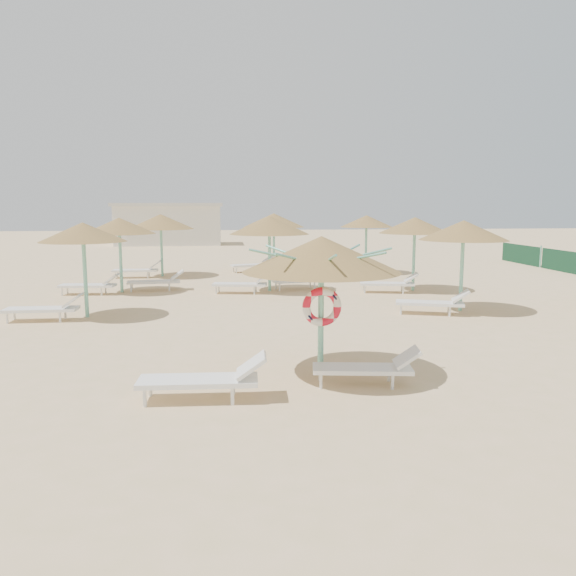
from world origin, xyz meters
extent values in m
plane|color=#E0B688|center=(0.00, 0.00, 0.00)|extent=(120.00, 120.00, 0.00)
cylinder|color=#72C6AC|center=(-0.08, -0.37, 1.07)|extent=(0.11, 0.11, 2.15)
cone|color=olive|center=(-0.08, -0.37, 2.25)|extent=(2.86, 2.86, 0.64)
cylinder|color=#72C6AC|center=(-0.08, -0.37, 2.00)|extent=(0.20, 0.20, 0.12)
cylinder|color=#72C6AC|center=(0.58, -0.37, 2.19)|extent=(1.30, 0.04, 0.33)
cylinder|color=#72C6AC|center=(0.38, 0.10, 2.19)|extent=(0.95, 0.95, 0.33)
cylinder|color=#72C6AC|center=(-0.08, 0.29, 2.19)|extent=(0.04, 1.30, 0.33)
cylinder|color=#72C6AC|center=(-0.55, 0.10, 2.19)|extent=(0.95, 0.95, 0.33)
cylinder|color=#72C6AC|center=(-0.74, -0.37, 2.19)|extent=(1.30, 0.04, 0.33)
cylinder|color=#72C6AC|center=(-0.55, -0.83, 2.19)|extent=(0.95, 0.95, 0.33)
cylinder|color=#72C6AC|center=(-0.08, -1.03, 2.19)|extent=(0.04, 1.30, 0.33)
cylinder|color=#72C6AC|center=(0.38, -0.83, 2.19)|extent=(0.95, 0.95, 0.33)
torus|color=red|center=(-0.08, -0.47, 1.30)|extent=(0.72, 0.15, 0.72)
cylinder|color=white|center=(-3.09, -1.70, 0.14)|extent=(0.06, 0.06, 0.28)
cylinder|color=white|center=(-3.07, -1.20, 0.14)|extent=(0.06, 0.06, 0.28)
cylinder|color=white|center=(-1.73, -1.77, 0.14)|extent=(0.06, 0.06, 0.28)
cylinder|color=white|center=(-1.71, -1.27, 0.14)|extent=(0.06, 0.06, 0.28)
cube|color=white|center=(-2.27, -1.49, 0.32)|extent=(1.94, 0.72, 0.08)
cube|color=white|center=(-1.42, -1.54, 0.56)|extent=(0.52, 0.63, 0.37)
cylinder|color=white|center=(-0.21, -1.16, 0.13)|extent=(0.05, 0.05, 0.25)
cylinder|color=white|center=(-0.15, -0.71, 0.13)|extent=(0.05, 0.05, 0.25)
cylinder|color=white|center=(1.00, -1.34, 0.13)|extent=(0.05, 0.05, 0.25)
cylinder|color=white|center=(1.06, -0.89, 0.13)|extent=(0.05, 0.05, 0.25)
cube|color=white|center=(0.54, -1.04, 0.29)|extent=(1.78, 0.81, 0.07)
cube|color=white|center=(1.30, -1.16, 0.51)|extent=(0.51, 0.60, 0.33)
cylinder|color=#72C6AC|center=(-5.65, 5.70, 1.15)|extent=(0.11, 0.11, 2.30)
cone|color=olive|center=(-5.65, 5.70, 2.38)|extent=(2.35, 2.35, 0.53)
cylinder|color=#72C6AC|center=(-5.65, 5.70, 2.15)|extent=(0.20, 0.20, 0.12)
cylinder|color=white|center=(-7.56, 5.06, 0.14)|extent=(0.06, 0.06, 0.28)
cylinder|color=white|center=(-7.55, 5.56, 0.14)|extent=(0.06, 0.06, 0.28)
cylinder|color=white|center=(-6.21, 5.05, 0.14)|extent=(0.06, 0.06, 0.28)
cylinder|color=white|center=(-6.20, 5.55, 0.14)|extent=(0.06, 0.06, 0.28)
cube|color=white|center=(-6.75, 5.30, 0.32)|extent=(1.91, 0.64, 0.08)
cube|color=white|center=(-5.90, 5.29, 0.56)|extent=(0.49, 0.61, 0.36)
cylinder|color=#72C6AC|center=(-5.48, 10.23, 1.15)|extent=(0.11, 0.11, 2.30)
cone|color=olive|center=(-5.48, 10.23, 2.39)|extent=(2.53, 2.53, 0.57)
cylinder|color=#72C6AC|center=(-5.48, 10.23, 2.15)|extent=(0.20, 0.20, 0.12)
cylinder|color=white|center=(-7.40, 9.66, 0.14)|extent=(0.06, 0.06, 0.28)
cylinder|color=white|center=(-7.35, 10.15, 0.14)|extent=(0.06, 0.06, 0.28)
cylinder|color=white|center=(-6.05, 9.54, 0.14)|extent=(0.06, 0.06, 0.28)
cylinder|color=white|center=(-6.01, 10.03, 0.14)|extent=(0.06, 0.06, 0.28)
cube|color=white|center=(-6.58, 9.83, 0.32)|extent=(1.95, 0.79, 0.08)
cube|color=white|center=(-5.73, 9.76, 0.56)|extent=(0.54, 0.64, 0.36)
cylinder|color=white|center=(-5.15, 10.21, 0.14)|extent=(0.06, 0.06, 0.28)
cylinder|color=white|center=(-5.20, 10.71, 0.14)|extent=(0.06, 0.06, 0.28)
cylinder|color=white|center=(-3.81, 10.33, 0.14)|extent=(0.06, 0.06, 0.28)
cylinder|color=white|center=(-3.85, 10.83, 0.14)|extent=(0.06, 0.06, 0.28)
cube|color=white|center=(-4.38, 10.53, 0.32)|extent=(1.95, 0.79, 0.08)
cube|color=white|center=(-3.53, 10.61, 0.56)|extent=(0.54, 0.64, 0.36)
cylinder|color=#72C6AC|center=(-4.51, 14.72, 1.15)|extent=(0.11, 0.11, 2.30)
cone|color=olive|center=(-4.51, 14.72, 2.40)|extent=(2.87, 2.87, 0.65)
cylinder|color=#72C6AC|center=(-4.51, 14.72, 2.15)|extent=(0.20, 0.20, 0.12)
cylinder|color=white|center=(-6.41, 14.07, 0.14)|extent=(0.06, 0.06, 0.28)
cylinder|color=white|center=(-6.41, 14.57, 0.14)|extent=(0.06, 0.06, 0.28)
cylinder|color=white|center=(-5.06, 14.07, 0.14)|extent=(0.06, 0.06, 0.28)
cylinder|color=white|center=(-5.06, 14.57, 0.14)|extent=(0.06, 0.06, 0.28)
cube|color=white|center=(-5.61, 14.32, 0.32)|extent=(1.90, 0.63, 0.08)
cube|color=white|center=(-4.76, 14.32, 0.56)|extent=(0.49, 0.60, 0.36)
cylinder|color=#72C6AC|center=(-0.16, 9.89, 1.15)|extent=(0.11, 0.11, 2.30)
cone|color=olive|center=(-0.16, 9.89, 2.40)|extent=(2.87, 2.87, 0.65)
cylinder|color=#72C6AC|center=(-0.16, 9.89, 2.15)|extent=(0.20, 0.20, 0.12)
cylinder|color=white|center=(-2.10, 9.38, 0.14)|extent=(0.06, 0.06, 0.28)
cylinder|color=white|center=(-2.01, 9.88, 0.14)|extent=(0.06, 0.06, 0.28)
cylinder|color=white|center=(-0.77, 9.15, 0.14)|extent=(0.06, 0.06, 0.28)
cylinder|color=white|center=(-0.68, 9.65, 0.14)|extent=(0.06, 0.06, 0.28)
cube|color=white|center=(-1.26, 9.49, 0.32)|extent=(1.98, 0.93, 0.08)
cube|color=white|center=(-0.43, 9.35, 0.56)|extent=(0.58, 0.67, 0.36)
cylinder|color=white|center=(0.19, 9.81, 0.14)|extent=(0.06, 0.06, 0.28)
cylinder|color=white|center=(0.10, 10.30, 0.14)|extent=(0.06, 0.06, 0.28)
cylinder|color=white|center=(1.52, 10.04, 0.14)|extent=(0.06, 0.06, 0.28)
cylinder|color=white|center=(1.43, 10.53, 0.14)|extent=(0.06, 0.06, 0.28)
cube|color=white|center=(0.94, 10.19, 0.32)|extent=(1.98, 0.93, 0.08)
cube|color=white|center=(1.77, 10.34, 0.56)|extent=(0.58, 0.67, 0.36)
cylinder|color=#72C6AC|center=(0.58, 16.27, 1.15)|extent=(0.11, 0.11, 2.30)
cone|color=olive|center=(0.58, 16.27, 2.40)|extent=(2.89, 2.89, 0.65)
cylinder|color=#72C6AC|center=(0.58, 16.27, 2.15)|extent=(0.20, 0.20, 0.12)
cylinder|color=white|center=(-1.23, 15.42, 0.14)|extent=(0.06, 0.06, 0.28)
cylinder|color=white|center=(-1.36, 15.90, 0.14)|extent=(0.06, 0.06, 0.28)
cylinder|color=white|center=(0.07, 15.77, 0.14)|extent=(0.06, 0.06, 0.28)
cylinder|color=white|center=(-0.06, 16.25, 0.14)|extent=(0.06, 0.06, 0.28)
cube|color=white|center=(-0.52, 15.87, 0.32)|extent=(2.00, 1.09, 0.08)
cube|color=white|center=(0.30, 16.09, 0.56)|extent=(0.62, 0.70, 0.36)
cylinder|color=white|center=(0.84, 16.53, 0.14)|extent=(0.06, 0.06, 0.28)
cylinder|color=white|center=(0.97, 17.02, 0.14)|extent=(0.06, 0.06, 0.28)
cylinder|color=white|center=(2.14, 16.18, 0.14)|extent=(0.06, 0.06, 0.28)
cylinder|color=white|center=(2.27, 16.67, 0.14)|extent=(0.06, 0.06, 0.28)
cube|color=white|center=(1.68, 16.57, 0.32)|extent=(2.00, 1.09, 0.08)
cube|color=white|center=(2.50, 16.35, 0.56)|extent=(0.62, 0.70, 0.36)
cylinder|color=#72C6AC|center=(5.14, 5.41, 1.15)|extent=(0.11, 0.11, 2.30)
cone|color=olive|center=(5.14, 5.41, 2.39)|extent=(2.57, 2.57, 0.58)
cylinder|color=#72C6AC|center=(5.14, 5.41, 2.15)|extent=(0.20, 0.20, 0.12)
cylinder|color=white|center=(3.20, 5.03, 0.14)|extent=(0.06, 0.06, 0.28)
cylinder|color=white|center=(3.36, 5.50, 0.14)|extent=(0.06, 0.06, 0.28)
cylinder|color=white|center=(4.48, 4.60, 0.14)|extent=(0.06, 0.06, 0.28)
cylinder|color=white|center=(4.64, 5.07, 0.14)|extent=(0.06, 0.06, 0.28)
cube|color=white|center=(4.04, 5.01, 0.32)|extent=(2.00, 1.19, 0.08)
cube|color=white|center=(4.85, 4.74, 0.56)|extent=(0.65, 0.72, 0.36)
cylinder|color=#72C6AC|center=(5.08, 9.44, 1.15)|extent=(0.11, 0.11, 2.30)
cone|color=olive|center=(5.08, 9.44, 2.39)|extent=(2.59, 2.59, 0.58)
cylinder|color=#72C6AC|center=(5.08, 9.44, 2.15)|extent=(0.20, 0.20, 0.12)
cylinder|color=white|center=(3.15, 8.97, 0.14)|extent=(0.06, 0.06, 0.28)
cylinder|color=white|center=(3.25, 9.45, 0.14)|extent=(0.06, 0.06, 0.28)
cylinder|color=white|center=(4.47, 8.68, 0.14)|extent=(0.06, 0.06, 0.28)
cylinder|color=white|center=(4.57, 9.17, 0.14)|extent=(0.06, 0.06, 0.28)
cube|color=white|center=(3.98, 9.04, 0.32)|extent=(1.99, 1.01, 0.08)
cube|color=white|center=(4.81, 8.86, 0.56)|extent=(0.60, 0.69, 0.36)
cylinder|color=#72C6AC|center=(4.68, 14.79, 1.15)|extent=(0.11, 0.11, 2.30)
cone|color=olive|center=(4.68, 14.79, 2.38)|extent=(2.40, 2.40, 0.54)
cylinder|color=#72C6AC|center=(4.68, 14.79, 2.15)|extent=(0.20, 0.20, 0.12)
cylinder|color=white|center=(2.77, 14.16, 0.14)|extent=(0.06, 0.06, 0.28)
cylinder|color=white|center=(2.79, 14.66, 0.14)|extent=(0.06, 0.06, 0.28)
cylinder|color=white|center=(4.12, 14.12, 0.14)|extent=(0.06, 0.06, 0.28)
cylinder|color=white|center=(4.14, 14.62, 0.14)|extent=(0.06, 0.06, 0.28)
cube|color=white|center=(3.58, 14.39, 0.32)|extent=(1.92, 0.68, 0.08)
cube|color=white|center=(4.43, 14.36, 0.56)|extent=(0.50, 0.61, 0.36)
cube|color=silver|center=(-6.00, 35.00, 1.50)|extent=(8.00, 4.00, 3.00)
cube|color=beige|center=(-6.00, 35.00, 3.12)|extent=(8.40, 4.40, 0.25)
cube|color=#1B533B|center=(14.00, 14.00, 0.50)|extent=(0.08, 3.80, 1.00)
cube|color=#1B533B|center=(14.00, 18.00, 0.50)|extent=(0.08, 3.80, 1.00)
cylinder|color=#72C6AC|center=(14.00, 16.10, 0.55)|extent=(0.08, 0.08, 1.10)
camera|label=1|loc=(-1.84, -10.29, 3.12)|focal=35.00mm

